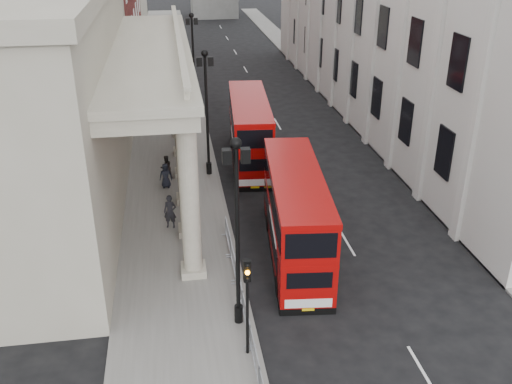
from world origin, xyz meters
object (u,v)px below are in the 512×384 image
bus_near (296,213)px  pedestrian_c (166,176)px  lamp_post_mid (207,105)px  traffic_light (247,290)px  lamp_post_south (237,223)px  pedestrian_a (170,212)px  lamp_post_north (193,54)px  pedestrian_b (166,167)px  bus_far (250,130)px

bus_near → pedestrian_c: size_ratio=6.58×
lamp_post_mid → traffic_light: bearing=-89.7°
lamp_post_south → bus_near: bearing=55.7°
traffic_light → pedestrian_a: 11.39m
lamp_post_south → lamp_post_mid: size_ratio=1.00×
lamp_post_mid → traffic_light: size_ratio=1.93×
lamp_post_north → pedestrian_b: lamp_post_north is taller
lamp_post_mid → lamp_post_north: (0.00, 16.00, 0.00)m
traffic_light → lamp_post_south: bearing=92.8°
lamp_post_north → bus_near: lamp_post_north is taller
pedestrian_c → bus_near: bearing=-49.9°
bus_far → pedestrian_a: (-5.78, -9.28, -1.28)m
lamp_post_mid → pedestrian_c: bearing=-148.7°
lamp_post_mid → bus_near: size_ratio=0.79×
pedestrian_c → traffic_light: bearing=-75.1°
bus_near → pedestrian_a: bearing=155.8°
lamp_post_south → bus_near: lamp_post_south is taller
pedestrian_a → pedestrian_b: 6.74m
bus_near → bus_far: bus_far is taller
lamp_post_south → lamp_post_mid: (0.00, 16.00, 0.00)m
pedestrian_b → lamp_post_south: bearing=75.1°
lamp_post_north → lamp_post_mid: bearing=-90.0°
lamp_post_south → bus_far: size_ratio=0.78×
lamp_post_south → pedestrian_a: 10.00m
lamp_post_north → bus_near: 27.13m
lamp_post_mid → pedestrian_b: 4.91m
lamp_post_south → bus_near: 6.83m
lamp_post_south → pedestrian_a: lamp_post_south is taller
pedestrian_c → lamp_post_mid: bearing=35.8°
lamp_post_mid → pedestrian_c: (-2.89, -1.76, -3.99)m
lamp_post_mid → traffic_light: 18.11m
lamp_post_mid → bus_far: (3.08, 2.11, -2.55)m
pedestrian_b → pedestrian_c: size_ratio=1.02×
lamp_post_north → pedestrian_b: bearing=-99.8°
bus_near → pedestrian_c: (-6.46, 9.02, -1.42)m
pedestrian_c → pedestrian_b: bearing=92.5°
lamp_post_mid → lamp_post_north: same height
bus_far → pedestrian_b: (-5.93, -2.54, -1.42)m
lamp_post_south → lamp_post_north: same height
bus_near → bus_far: 12.89m
lamp_post_south → traffic_light: size_ratio=1.93×
lamp_post_north → pedestrian_a: 23.63m
traffic_light → bus_near: bearing=64.4°
lamp_post_north → pedestrian_c: lamp_post_north is taller
lamp_post_mid → bus_far: bearing=34.4°
lamp_post_mid → pedestrian_a: (-2.70, -7.17, -3.83)m
lamp_post_north → traffic_light: lamp_post_north is taller
pedestrian_b → pedestrian_c: 1.33m
traffic_light → bus_far: size_ratio=0.40×
lamp_post_north → bus_far: (3.08, -13.89, -2.55)m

